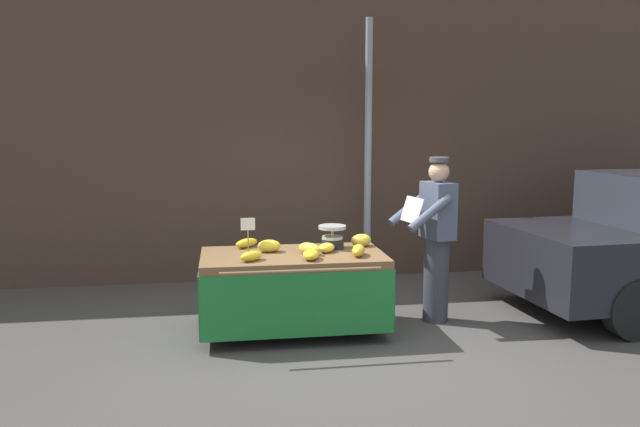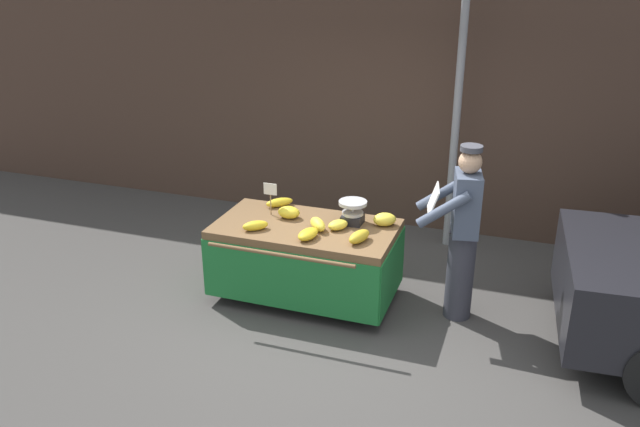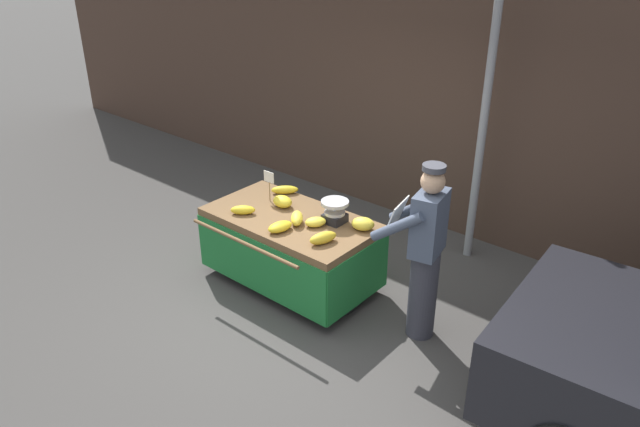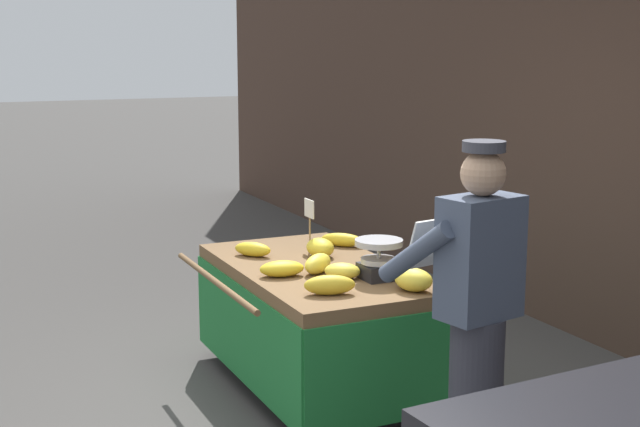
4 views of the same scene
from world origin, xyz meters
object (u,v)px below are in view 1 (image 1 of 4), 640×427
Objects in this scene: banana_bunch_2 at (327,248)px; banana_bunch_7 at (247,243)px; banana_bunch_4 at (251,256)px; banana_bunch_1 at (361,240)px; price_sign at (248,227)px; banana_bunch_3 at (309,249)px; banana_bunch_0 at (358,250)px; weighing_scale at (332,237)px; banana_bunch_5 at (269,246)px; banana_bunch_6 at (311,255)px; street_pole at (368,154)px; banana_cart at (293,276)px; vendor_person at (436,239)px.

banana_bunch_2 reaches higher than banana_bunch_7.
banana_bunch_4 is 0.65m from banana_bunch_7.
banana_bunch_1 is at bearing 24.36° from banana_bunch_4.
price_sign is 1.32× the size of banana_bunch_3.
price_sign is 1.10m from banana_bunch_0.
banana_bunch_7 is at bearing 168.06° from weighing_scale.
price_sign reaches higher than banana_bunch_1.
banana_bunch_5 reaches higher than banana_bunch_4.
weighing_scale is 0.38m from banana_bunch_3.
banana_bunch_7 is at bearing 130.24° from banana_bunch_6.
banana_bunch_3 is 0.42m from banana_bunch_5.
price_sign is at bearing -174.33° from banana_bunch_1.
street_pole is 2.21m from banana_bunch_0.
vendor_person is at bearing 5.60° from banana_cart.
banana_bunch_1 is at bearing 7.76° from banana_bunch_5.
vendor_person is at bearing 21.28° from banana_bunch_0.
banana_bunch_1 is 0.85× the size of banana_bunch_6.
weighing_scale is 1.06× the size of banana_bunch_6.
banana_bunch_5 is at bearing 130.94° from banana_bunch_6.
banana_bunch_2 is 0.82× the size of banana_bunch_3.
banana_bunch_6 is (-0.02, -0.23, -0.01)m from banana_bunch_3.
banana_bunch_2 is 0.93× the size of banana_bunch_5.
banana_bunch_0 is 1.33× the size of banana_bunch_2.
banana_bunch_3 reaches higher than banana_bunch_4.
weighing_scale reaches higher than banana_bunch_6.
banana_cart is 0.58m from weighing_scale.
street_pole is 1.85m from vendor_person.
banana_bunch_6 is (0.56, -0.43, -0.20)m from price_sign.
banana_bunch_0 is at bearing -105.61° from banana_bunch_1.
banana_bunch_0 is 0.48m from banana_bunch_6.
weighing_scale is at bearing 4.27° from price_sign.
banana_bunch_2 is at bearing 20.40° from banana_bunch_4.
banana_bunch_2 is (0.76, -0.13, -0.20)m from price_sign.
banana_bunch_6 is at bearing -123.27° from banana_bunch_2.
banana_bunch_0 is 0.16× the size of vendor_person.
banana_bunch_0 reaches higher than banana_bunch_7.
weighing_scale is at bearing 177.03° from vendor_person.
banana_bunch_2 is at bearing -114.94° from street_pole.
vendor_person is at bearing -8.02° from banana_bunch_1.
banana_bunch_4 is 0.15× the size of vendor_person.
banana_bunch_0 is 0.95m from vendor_person.
banana_bunch_7 is at bearing 138.44° from banana_cart.
banana_bunch_2 is at bearing -9.50° from price_sign.
street_pole reaches higher than banana_bunch_1.
vendor_person reaches higher than banana_bunch_2.
banana_bunch_4 is at bearing -127.50° from street_pole.
vendor_person reaches higher than banana_cart.
banana_bunch_2 is at bearing 2.06° from banana_cart.
banana_bunch_4 is (-1.57, -2.04, -0.82)m from street_pole.
street_pole reaches higher than banana_bunch_0.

